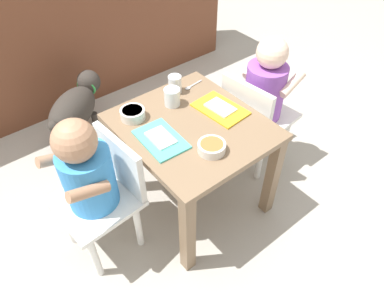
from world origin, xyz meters
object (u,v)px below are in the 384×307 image
food_tray_right (221,109)px  water_cup_left (175,85)px  food_tray_left (162,140)px  cereal_bowl_left_side (212,147)px  dog (75,107)px  water_cup_right (172,98)px  dining_table (192,140)px  seated_child_right (263,92)px  spoon_by_left_tray (192,86)px  seated_child_left (91,175)px  veggie_bowl_far (133,114)px

food_tray_right → water_cup_left: (-0.06, 0.22, 0.03)m
food_tray_left → cereal_bowl_left_side: size_ratio=2.09×
food_tray_right → cereal_bowl_left_side: cereal_bowl_left_side is taller
dog → food_tray_right: (0.34, -0.73, 0.25)m
food_tray_right → dog: bearing=115.2°
water_cup_right → dining_table: bearing=-96.8°
seated_child_right → food_tray_left: 0.56m
food_tray_right → cereal_bowl_left_side: size_ratio=2.21×
food_tray_left → spoon_by_left_tray: size_ratio=2.09×
food_tray_right → cereal_bowl_left_side: bearing=-140.2°
seated_child_left → water_cup_right: (0.43, 0.11, 0.07)m
water_cup_right → dog: bearing=110.6°
water_cup_right → veggie_bowl_far: (-0.17, 0.02, -0.01)m
seated_child_left → water_cup_right: 0.45m
water_cup_right → spoon_by_left_tray: bearing=19.7°
water_cup_right → seated_child_left: bearing=-165.8°
dining_table → dog: dining_table is taller
seated_child_left → water_cup_right: size_ratio=9.08×
seated_child_left → food_tray_left: 0.28m
dining_table → water_cup_left: 0.26m
seated_child_left → dog: (0.22, 0.68, -0.21)m
dog → water_cup_left: bearing=-61.3°
water_cup_left → spoon_by_left_tray: bearing=-9.5°
dining_table → water_cup_right: water_cup_right is taller
water_cup_left → seated_child_left: bearing=-160.6°
cereal_bowl_left_side → veggie_bowl_far: size_ratio=1.03×
dining_table → water_cup_left: water_cup_left is taller
seated_child_left → seated_child_right: seated_child_right is taller
dog → spoon_by_left_tray: bearing=-55.5°
dining_table → seated_child_right: (0.42, 0.01, 0.05)m
veggie_bowl_far → dog: bearing=94.5°
dog → food_tray_right: bearing=-64.8°
food_tray_right → spoon_by_left_tray: 0.21m
seated_child_left → seated_child_right: (0.83, -0.03, 0.00)m
cereal_bowl_left_side → veggie_bowl_far: bearing=109.2°
seated_child_left → food_tray_right: 0.57m
seated_child_left → water_cup_right: bearing=14.2°
seated_child_left → dog: 0.75m
spoon_by_left_tray → cereal_bowl_left_side: bearing=-119.1°
food_tray_left → spoon_by_left_tray: 0.37m
seated_child_left → water_cup_left: size_ratio=8.74×
dog → water_cup_left: (0.28, -0.51, 0.28)m
water_cup_left → veggie_bowl_far: size_ratio=0.77×
food_tray_left → water_cup_right: water_cup_right is taller
water_cup_left → veggie_bowl_far: water_cup_left is taller
spoon_by_left_tray → veggie_bowl_far: bearing=-175.1°
food_tray_left → veggie_bowl_far: size_ratio=2.16×
food_tray_right → veggie_bowl_far: 0.35m
cereal_bowl_left_side → spoon_by_left_tray: bearing=60.9°
dog → water_cup_right: bearing=-69.4°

